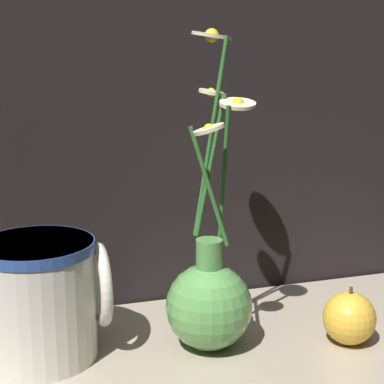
% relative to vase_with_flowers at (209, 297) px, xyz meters
% --- Properties ---
extents(ground_plane, '(6.00, 6.00, 0.00)m').
position_rel_vase_with_flowers_xyz_m(ground_plane, '(-0.03, -0.01, -0.08)').
color(ground_plane, black).
extents(shelf, '(0.83, 0.32, 0.01)m').
position_rel_vase_with_flowers_xyz_m(shelf, '(-0.03, -0.01, -0.07)').
color(shelf, tan).
rests_on(shelf, ground_plane).
extents(vase_with_flowers, '(0.10, 0.12, 0.37)m').
position_rel_vase_with_flowers_xyz_m(vase_with_flowers, '(0.00, 0.00, 0.00)').
color(vase_with_flowers, '#59994C').
rests_on(vase_with_flowers, shelf).
extents(ceramic_pitcher, '(0.16, 0.13, 0.15)m').
position_rel_vase_with_flowers_xyz_m(ceramic_pitcher, '(-0.19, 0.03, 0.01)').
color(ceramic_pitcher, beige).
rests_on(ceramic_pitcher, shelf).
extents(orange_fruit, '(0.06, 0.06, 0.07)m').
position_rel_vase_with_flowers_xyz_m(orange_fruit, '(0.17, -0.04, -0.03)').
color(orange_fruit, gold).
rests_on(orange_fruit, shelf).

